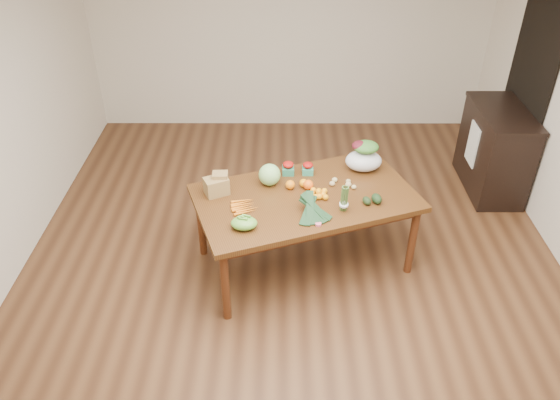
{
  "coord_description": "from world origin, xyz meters",
  "views": [
    {
      "loc": [
        -0.1,
        -3.77,
        3.39
      ],
      "look_at": [
        -0.11,
        0.0,
        0.78
      ],
      "focal_mm": 35.0,
      "sensor_mm": 36.0,
      "label": 1
    }
  ],
  "objects_px": {
    "cabbage": "(270,175)",
    "mandarin_cluster": "(318,193)",
    "cabinet": "(495,150)",
    "paper_bag": "(216,185)",
    "dining_table": "(304,230)",
    "kale_bunch": "(314,210)",
    "salad_bag": "(364,157)",
    "asparagus_bundle": "(344,198)"
  },
  "relations": [
    {
      "from": "cabbage",
      "to": "asparagus_bundle",
      "type": "bearing_deg",
      "value": -33.46
    },
    {
      "from": "cabinet",
      "to": "salad_bag",
      "type": "relative_size",
      "value": 3.04
    },
    {
      "from": "asparagus_bundle",
      "to": "paper_bag",
      "type": "bearing_deg",
      "value": 147.07
    },
    {
      "from": "mandarin_cluster",
      "to": "dining_table",
      "type": "bearing_deg",
      "value": 170.51
    },
    {
      "from": "cabinet",
      "to": "salad_bag",
      "type": "height_order",
      "value": "salad_bag"
    },
    {
      "from": "asparagus_bundle",
      "to": "salad_bag",
      "type": "xyz_separation_m",
      "value": [
        0.24,
        0.66,
        0.0
      ]
    },
    {
      "from": "paper_bag",
      "to": "mandarin_cluster",
      "type": "distance_m",
      "value": 0.88
    },
    {
      "from": "cabbage",
      "to": "cabinet",
      "type": "bearing_deg",
      "value": 24.61
    },
    {
      "from": "cabbage",
      "to": "mandarin_cluster",
      "type": "height_order",
      "value": "cabbage"
    },
    {
      "from": "asparagus_bundle",
      "to": "kale_bunch",
      "type": "bearing_deg",
      "value": -177.32
    },
    {
      "from": "paper_bag",
      "to": "asparagus_bundle",
      "type": "height_order",
      "value": "asparagus_bundle"
    },
    {
      "from": "cabinet",
      "to": "asparagus_bundle",
      "type": "xyz_separation_m",
      "value": [
        -1.81,
        -1.52,
        0.4
      ]
    },
    {
      "from": "dining_table",
      "to": "paper_bag",
      "type": "xyz_separation_m",
      "value": [
        -0.77,
        0.03,
        0.47
      ]
    },
    {
      "from": "cabbage",
      "to": "kale_bunch",
      "type": "bearing_deg",
      "value": -54.43
    },
    {
      "from": "mandarin_cluster",
      "to": "kale_bunch",
      "type": "xyz_separation_m",
      "value": [
        -0.06,
        -0.31,
        0.04
      ]
    },
    {
      "from": "paper_bag",
      "to": "salad_bag",
      "type": "height_order",
      "value": "salad_bag"
    },
    {
      "from": "cabinet",
      "to": "salad_bag",
      "type": "xyz_separation_m",
      "value": [
        -1.57,
        -0.86,
        0.41
      ]
    },
    {
      "from": "kale_bunch",
      "to": "dining_table",
      "type": "bearing_deg",
      "value": 79.53
    },
    {
      "from": "paper_bag",
      "to": "mandarin_cluster",
      "type": "relative_size",
      "value": 1.46
    },
    {
      "from": "paper_bag",
      "to": "cabbage",
      "type": "distance_m",
      "value": 0.48
    },
    {
      "from": "paper_bag",
      "to": "asparagus_bundle",
      "type": "bearing_deg",
      "value": -13.34
    },
    {
      "from": "paper_bag",
      "to": "cabbage",
      "type": "xyz_separation_m",
      "value": [
        0.45,
        0.15,
        0.0
      ]
    },
    {
      "from": "cabinet",
      "to": "cabbage",
      "type": "height_order",
      "value": "cabbage"
    },
    {
      "from": "paper_bag",
      "to": "cabbage",
      "type": "height_order",
      "value": "cabbage"
    },
    {
      "from": "cabbage",
      "to": "mandarin_cluster",
      "type": "bearing_deg",
      "value": -25.52
    },
    {
      "from": "paper_bag",
      "to": "salad_bag",
      "type": "xyz_separation_m",
      "value": [
        1.31,
        0.4,
        0.04
      ]
    },
    {
      "from": "dining_table",
      "to": "salad_bag",
      "type": "bearing_deg",
      "value": 18.83
    },
    {
      "from": "mandarin_cluster",
      "to": "kale_bunch",
      "type": "height_order",
      "value": "kale_bunch"
    },
    {
      "from": "paper_bag",
      "to": "kale_bunch",
      "type": "relative_size",
      "value": 0.66
    },
    {
      "from": "dining_table",
      "to": "paper_bag",
      "type": "relative_size",
      "value": 7.1
    },
    {
      "from": "cabinet",
      "to": "kale_bunch",
      "type": "xyz_separation_m",
      "value": [
        -2.06,
        -1.62,
        0.36
      ]
    },
    {
      "from": "cabbage",
      "to": "paper_bag",
      "type": "bearing_deg",
      "value": -161.27
    },
    {
      "from": "cabinet",
      "to": "kale_bunch",
      "type": "bearing_deg",
      "value": -141.77
    },
    {
      "from": "mandarin_cluster",
      "to": "cabbage",
      "type": "bearing_deg",
      "value": 154.48
    },
    {
      "from": "cabinet",
      "to": "paper_bag",
      "type": "distance_m",
      "value": 3.17
    },
    {
      "from": "dining_table",
      "to": "paper_bag",
      "type": "distance_m",
      "value": 0.9
    },
    {
      "from": "kale_bunch",
      "to": "salad_bag",
      "type": "xyz_separation_m",
      "value": [
        0.49,
        0.76,
        0.05
      ]
    },
    {
      "from": "kale_bunch",
      "to": "asparagus_bundle",
      "type": "relative_size",
      "value": 1.6
    },
    {
      "from": "mandarin_cluster",
      "to": "paper_bag",
      "type": "bearing_deg",
      "value": 176.91
    },
    {
      "from": "dining_table",
      "to": "kale_bunch",
      "type": "xyz_separation_m",
      "value": [
        0.05,
        -0.33,
        0.45
      ]
    },
    {
      "from": "dining_table",
      "to": "cabinet",
      "type": "distance_m",
      "value": 2.48
    },
    {
      "from": "cabbage",
      "to": "salad_bag",
      "type": "relative_size",
      "value": 0.58
    }
  ]
}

